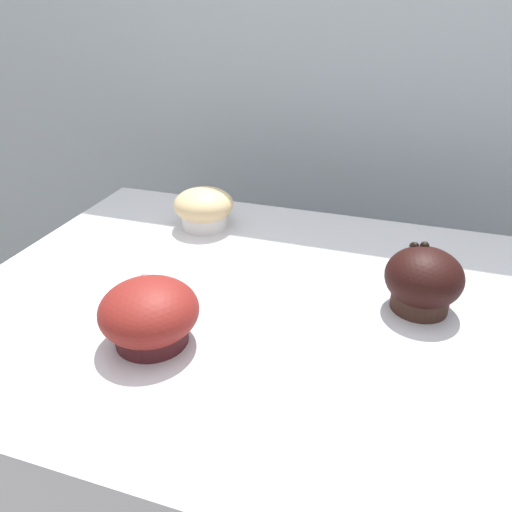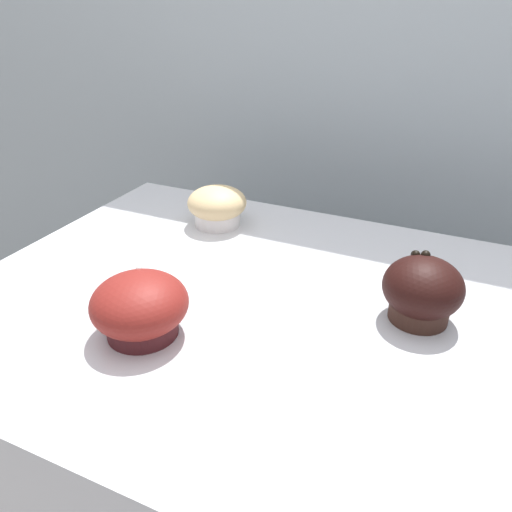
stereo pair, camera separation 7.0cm
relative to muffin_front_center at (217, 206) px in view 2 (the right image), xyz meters
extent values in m
cube|color=#A8B2B7|center=(0.25, 0.41, -0.08)|extent=(3.20, 0.10, 1.80)
cylinder|color=white|center=(0.00, 0.00, -0.01)|extent=(0.08, 0.08, 0.04)
ellipsoid|color=#DFBC83|center=(0.00, 0.00, 0.01)|extent=(0.10, 0.10, 0.06)
cylinder|color=#46191C|center=(0.07, -0.32, -0.01)|extent=(0.09, 0.09, 0.04)
ellipsoid|color=maroon|center=(0.07, -0.32, 0.01)|extent=(0.12, 0.12, 0.07)
sphere|color=white|center=(0.05, -0.29, 0.04)|extent=(0.01, 0.01, 0.01)
cylinder|color=#392119|center=(0.37, -0.15, -0.01)|extent=(0.08, 0.08, 0.05)
ellipsoid|color=black|center=(0.37, -0.15, 0.01)|extent=(0.10, 0.10, 0.08)
sphere|color=black|center=(0.36, -0.13, 0.04)|extent=(0.01, 0.01, 0.01)
sphere|color=black|center=(0.37, -0.13, 0.05)|extent=(0.01, 0.01, 0.01)
sphere|color=black|center=(0.35, -0.12, 0.04)|extent=(0.01, 0.01, 0.01)
camera|label=1|loc=(0.34, -0.74, 0.34)|focal=35.00mm
camera|label=2|loc=(0.40, -0.71, 0.34)|focal=35.00mm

